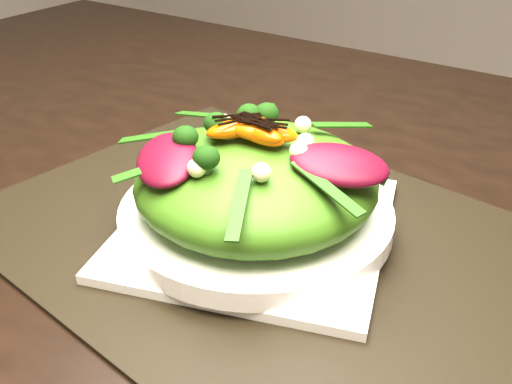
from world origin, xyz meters
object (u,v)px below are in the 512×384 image
Objects in this scene: lettuce_mound at (256,181)px; orange_segment at (272,123)px; plate_base at (256,226)px; dining_table at (233,148)px; salad_bowl at (256,214)px; placemat at (256,232)px.

orange_segment reaches higher than lettuce_mound.
plate_base is at bearing -82.38° from orange_segment.
dining_table is 0.25m from lettuce_mound.
placemat is at bearing 90.00° from salad_bowl.
salad_bowl is at bearing -48.03° from dining_table.
salad_bowl is at bearing 0.00° from lettuce_mound.
lettuce_mound is 3.72× the size of orange_segment.
orange_segment is (-0.00, 0.03, 0.10)m from plate_base.
plate_base is 0.05m from lettuce_mound.
dining_table is at bearing 131.97° from salad_bowl.
placemat is 0.02m from salad_bowl.
dining_table is 6.35× the size of plate_base.
lettuce_mound is (0.00, 0.00, 0.04)m from salad_bowl.
plate_base is at bearing 0.00° from salad_bowl.
dining_table is at bearing 131.97° from placemat.
salad_bowl is (0.16, -0.18, 0.04)m from dining_table.
plate_base is 0.01m from salad_bowl.
orange_segment is at bearing 97.62° from plate_base.
plate_base is at bearing -90.00° from placemat.
salad_bowl is at bearing 0.00° from plate_base.
lettuce_mound reaches higher than plate_base.
salad_bowl is at bearing -82.38° from orange_segment.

